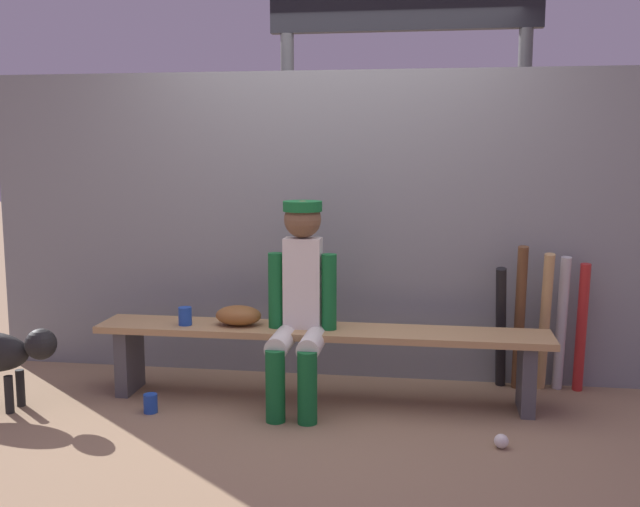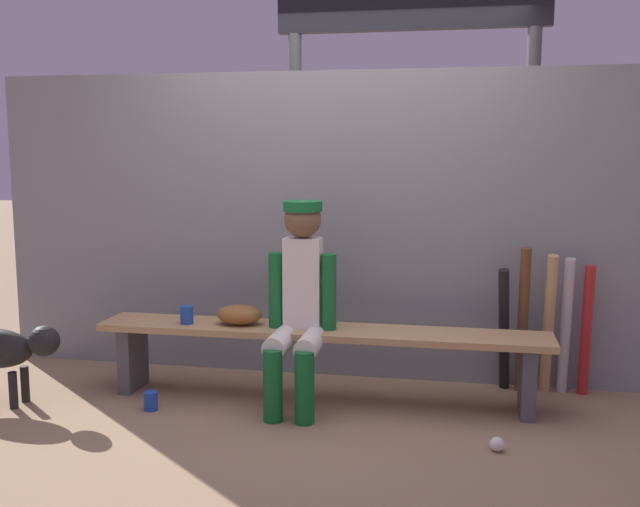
{
  "view_description": "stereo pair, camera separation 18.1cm",
  "coord_description": "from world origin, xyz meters",
  "px_view_note": "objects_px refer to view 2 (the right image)",
  "views": [
    {
      "loc": [
        0.65,
        -4.26,
        1.52
      ],
      "look_at": [
        0.0,
        0.0,
        0.9
      ],
      "focal_mm": 41.58,
      "sensor_mm": 36.0,
      "label": 1
    },
    {
      "loc": [
        0.82,
        -4.23,
        1.52
      ],
      "look_at": [
        0.0,
        0.0,
        0.9
      ],
      "focal_mm": 41.58,
      "sensor_mm": 36.0,
      "label": 2
    }
  ],
  "objects_px": {
    "bat_aluminum_silver": "(566,326)",
    "dog": "(1,349)",
    "bat_wood_tan": "(548,325)",
    "scoreboard": "(419,8)",
    "bat_wood_dark": "(523,321)",
    "baseball": "(497,444)",
    "bat_aluminum_red": "(586,331)",
    "bat_aluminum_black": "(504,330)",
    "baseball_glove": "(239,315)",
    "player_seated": "(299,297)",
    "cup_on_bench": "(187,315)",
    "cup_on_ground": "(151,401)",
    "dugout_bench": "(320,343)"
  },
  "relations": [
    {
      "from": "cup_on_bench",
      "to": "dog",
      "type": "height_order",
      "value": "cup_on_bench"
    },
    {
      "from": "bat_aluminum_black",
      "to": "baseball",
      "type": "xyz_separation_m",
      "value": [
        -0.07,
        -0.95,
        -0.36
      ]
    },
    {
      "from": "bat_wood_dark",
      "to": "baseball_glove",
      "type": "bearing_deg",
      "value": -168.03
    },
    {
      "from": "baseball",
      "to": "dog",
      "type": "distance_m",
      "value": 2.88
    },
    {
      "from": "dugout_bench",
      "to": "bat_wood_dark",
      "type": "relative_size",
      "value": 2.91
    },
    {
      "from": "dugout_bench",
      "to": "cup_on_ground",
      "type": "distance_m",
      "value": 1.04
    },
    {
      "from": "baseball_glove",
      "to": "baseball",
      "type": "relative_size",
      "value": 3.78
    },
    {
      "from": "bat_wood_dark",
      "to": "baseball",
      "type": "bearing_deg",
      "value": -100.83
    },
    {
      "from": "bat_wood_tan",
      "to": "cup_on_bench",
      "type": "xyz_separation_m",
      "value": [
        -2.17,
        -0.42,
        0.06
      ]
    },
    {
      "from": "bat_wood_tan",
      "to": "cup_on_ground",
      "type": "relative_size",
      "value": 8.11
    },
    {
      "from": "scoreboard",
      "to": "cup_on_bench",
      "type": "bearing_deg",
      "value": -133.82
    },
    {
      "from": "bat_aluminum_red",
      "to": "cup_on_bench",
      "type": "height_order",
      "value": "bat_aluminum_red"
    },
    {
      "from": "bat_wood_tan",
      "to": "scoreboard",
      "type": "height_order",
      "value": "scoreboard"
    },
    {
      "from": "dugout_bench",
      "to": "baseball",
      "type": "xyz_separation_m",
      "value": [
        1.02,
        -0.57,
        -0.32
      ]
    },
    {
      "from": "cup_on_ground",
      "to": "bat_aluminum_red",
      "type": "bearing_deg",
      "value": 16.69
    },
    {
      "from": "bat_aluminum_silver",
      "to": "bat_aluminum_red",
      "type": "height_order",
      "value": "bat_aluminum_silver"
    },
    {
      "from": "cup_on_bench",
      "to": "dog",
      "type": "xyz_separation_m",
      "value": [
        -1.02,
        -0.37,
        -0.17
      ]
    },
    {
      "from": "bat_aluminum_black",
      "to": "bat_wood_tan",
      "type": "bearing_deg",
      "value": -1.51
    },
    {
      "from": "baseball_glove",
      "to": "player_seated",
      "type": "bearing_deg",
      "value": -15.08
    },
    {
      "from": "player_seated",
      "to": "cup_on_ground",
      "type": "bearing_deg",
      "value": -163.77
    },
    {
      "from": "bat_aluminum_black",
      "to": "bat_aluminum_silver",
      "type": "xyz_separation_m",
      "value": [
        0.37,
        0.03,
        0.03
      ]
    },
    {
      "from": "player_seated",
      "to": "scoreboard",
      "type": "distance_m",
      "value": 2.4
    },
    {
      "from": "bat_wood_tan",
      "to": "bat_aluminum_black",
      "type": "bearing_deg",
      "value": 178.49
    },
    {
      "from": "baseball_glove",
      "to": "bat_aluminum_black",
      "type": "bearing_deg",
      "value": 13.33
    },
    {
      "from": "bat_wood_dark",
      "to": "dog",
      "type": "relative_size",
      "value": 1.11
    },
    {
      "from": "baseball_glove",
      "to": "bat_aluminum_red",
      "type": "bearing_deg",
      "value": 11.02
    },
    {
      "from": "scoreboard",
      "to": "bat_wood_tan",
      "type": "bearing_deg",
      "value": -46.67
    },
    {
      "from": "dog",
      "to": "bat_wood_dark",
      "type": "bearing_deg",
      "value": 14.34
    },
    {
      "from": "baseball_glove",
      "to": "bat_aluminum_black",
      "type": "height_order",
      "value": "bat_aluminum_black"
    },
    {
      "from": "bat_wood_tan",
      "to": "dog",
      "type": "height_order",
      "value": "bat_wood_tan"
    },
    {
      "from": "bat_wood_tan",
      "to": "baseball",
      "type": "height_order",
      "value": "bat_wood_tan"
    },
    {
      "from": "cup_on_ground",
      "to": "scoreboard",
      "type": "height_order",
      "value": "scoreboard"
    },
    {
      "from": "bat_wood_dark",
      "to": "bat_aluminum_red",
      "type": "relative_size",
      "value": 1.14
    },
    {
      "from": "baseball",
      "to": "cup_on_ground",
      "type": "relative_size",
      "value": 0.67
    },
    {
      "from": "dugout_bench",
      "to": "bat_aluminum_silver",
      "type": "relative_size",
      "value": 3.15
    },
    {
      "from": "player_seated",
      "to": "bat_wood_tan",
      "type": "bearing_deg",
      "value": 18.13
    },
    {
      "from": "bat_aluminum_black",
      "to": "bat_wood_tan",
      "type": "relative_size",
      "value": 0.9
    },
    {
      "from": "cup_on_bench",
      "to": "baseball",
      "type": "bearing_deg",
      "value": -15.84
    },
    {
      "from": "bat_wood_dark",
      "to": "bat_aluminum_silver",
      "type": "xyz_separation_m",
      "value": [
        0.26,
        0.04,
        -0.03
      ]
    },
    {
      "from": "baseball_glove",
      "to": "cup_on_bench",
      "type": "bearing_deg",
      "value": -171.68
    },
    {
      "from": "bat_aluminum_silver",
      "to": "dog",
      "type": "height_order",
      "value": "bat_aluminum_silver"
    },
    {
      "from": "bat_aluminum_black",
      "to": "dugout_bench",
      "type": "bearing_deg",
      "value": -160.93
    },
    {
      "from": "baseball_glove",
      "to": "baseball",
      "type": "height_order",
      "value": "baseball_glove"
    },
    {
      "from": "dugout_bench",
      "to": "cup_on_ground",
      "type": "bearing_deg",
      "value": -159.54
    },
    {
      "from": "bat_aluminum_black",
      "to": "scoreboard",
      "type": "distance_m",
      "value": 2.38
    },
    {
      "from": "player_seated",
      "to": "bat_aluminum_silver",
      "type": "distance_m",
      "value": 1.66
    },
    {
      "from": "dugout_bench",
      "to": "bat_wood_dark",
      "type": "height_order",
      "value": "bat_wood_dark"
    },
    {
      "from": "player_seated",
      "to": "dog",
      "type": "bearing_deg",
      "value": -169.88
    },
    {
      "from": "baseball_glove",
      "to": "bat_aluminum_silver",
      "type": "distance_m",
      "value": 2.0
    },
    {
      "from": "baseball_glove",
      "to": "baseball",
      "type": "bearing_deg",
      "value": -20.52
    }
  ]
}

